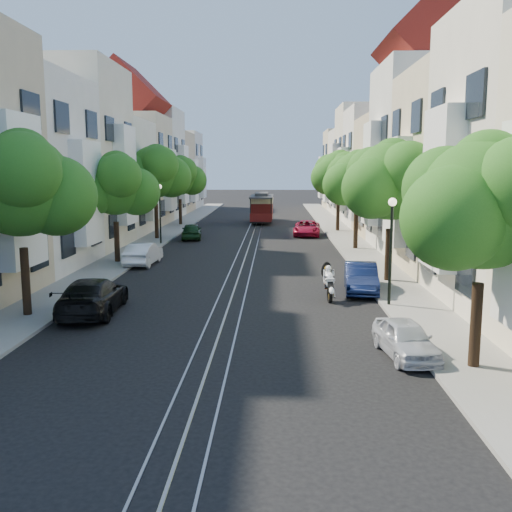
# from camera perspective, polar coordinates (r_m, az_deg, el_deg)

# --- Properties ---
(ground) EXTENTS (200.00, 200.00, 0.00)m
(ground) POSITION_cam_1_polar(r_m,az_deg,el_deg) (46.30, -0.35, 2.07)
(ground) COLOR black
(ground) RESTS_ON ground
(sidewalk_east) EXTENTS (2.50, 80.00, 0.12)m
(sidewalk_east) POSITION_cam_1_polar(r_m,az_deg,el_deg) (46.58, 8.61, 2.09)
(sidewalk_east) COLOR gray
(sidewalk_east) RESTS_ON ground
(sidewalk_west) EXTENTS (2.50, 80.00, 0.12)m
(sidewalk_west) POSITION_cam_1_polar(r_m,az_deg,el_deg) (47.14, -9.19, 2.15)
(sidewalk_west) COLOR gray
(sidewalk_west) RESTS_ON ground
(rail_left) EXTENTS (0.06, 80.00, 0.02)m
(rail_left) POSITION_cam_1_polar(r_m,az_deg,el_deg) (46.32, -1.03, 2.08)
(rail_left) COLOR gray
(rail_left) RESTS_ON ground
(rail_slot) EXTENTS (0.06, 80.00, 0.02)m
(rail_slot) POSITION_cam_1_polar(r_m,az_deg,el_deg) (46.30, -0.35, 2.08)
(rail_slot) COLOR gray
(rail_slot) RESTS_ON ground
(rail_right) EXTENTS (0.06, 80.00, 0.02)m
(rail_right) POSITION_cam_1_polar(r_m,az_deg,el_deg) (46.28, 0.34, 2.08)
(rail_right) COLOR gray
(rail_right) RESTS_ON ground
(lane_line) EXTENTS (0.08, 80.00, 0.01)m
(lane_line) POSITION_cam_1_polar(r_m,az_deg,el_deg) (46.30, -0.35, 2.07)
(lane_line) COLOR tan
(lane_line) RESTS_ON ground
(townhouses_east) EXTENTS (7.75, 72.00, 12.00)m
(townhouses_east) POSITION_cam_1_polar(r_m,az_deg,el_deg) (46.95, 14.43, 8.23)
(townhouses_east) COLOR beige
(townhouses_east) RESTS_ON ground
(townhouses_west) EXTENTS (7.75, 72.00, 11.76)m
(townhouses_west) POSITION_cam_1_polar(r_m,az_deg,el_deg) (47.86, -14.85, 8.10)
(townhouses_west) COLOR silver
(townhouses_west) RESTS_ON ground
(tree_e_a) EXTENTS (4.72, 3.87, 6.27)m
(tree_e_a) POSITION_cam_1_polar(r_m,az_deg,el_deg) (15.92, 21.98, 4.54)
(tree_e_a) COLOR black
(tree_e_a) RESTS_ON ground
(tree_e_b) EXTENTS (4.93, 4.08, 6.68)m
(tree_e_b) POSITION_cam_1_polar(r_m,az_deg,el_deg) (27.48, 13.45, 7.15)
(tree_e_b) COLOR black
(tree_e_b) RESTS_ON ground
(tree_e_c) EXTENTS (4.84, 3.99, 6.52)m
(tree_e_c) POSITION_cam_1_polar(r_m,az_deg,el_deg) (38.32, 10.17, 7.44)
(tree_e_c) COLOR black
(tree_e_c) RESTS_ON ground
(tree_e_d) EXTENTS (5.01, 4.16, 6.85)m
(tree_e_d) POSITION_cam_1_polar(r_m,az_deg,el_deg) (49.23, 8.35, 8.06)
(tree_e_d) COLOR black
(tree_e_d) RESTS_ON ground
(tree_w_a) EXTENTS (4.93, 4.08, 6.68)m
(tree_w_a) POSITION_cam_1_polar(r_m,az_deg,el_deg) (21.86, -22.43, 6.37)
(tree_w_a) COLOR black
(tree_w_a) RESTS_ON ground
(tree_w_b) EXTENTS (4.72, 3.87, 6.27)m
(tree_w_b) POSITION_cam_1_polar(r_m,az_deg,el_deg) (33.17, -13.85, 6.79)
(tree_w_b) COLOR black
(tree_w_b) RESTS_ON ground
(tree_w_c) EXTENTS (5.13, 4.28, 7.09)m
(tree_w_c) POSITION_cam_1_polar(r_m,az_deg,el_deg) (43.85, -9.97, 8.21)
(tree_w_c) COLOR black
(tree_w_c) RESTS_ON ground
(tree_w_d) EXTENTS (4.84, 3.99, 6.52)m
(tree_w_d) POSITION_cam_1_polar(r_m,az_deg,el_deg) (54.67, -7.58, 7.85)
(tree_w_d) COLOR black
(tree_w_d) RESTS_ON ground
(lamp_east) EXTENTS (0.32, 0.32, 4.16)m
(lamp_east) POSITION_cam_1_polar(r_m,az_deg,el_deg) (22.55, 13.38, 2.03)
(lamp_east) COLOR black
(lamp_east) RESTS_ON ground
(lamp_west) EXTENTS (0.32, 0.32, 4.16)m
(lamp_west) POSITION_cam_1_polar(r_m,az_deg,el_deg) (40.85, -9.59, 5.06)
(lamp_west) COLOR black
(lamp_west) RESTS_ON ground
(sportbike_rider) EXTENTS (0.54, 1.78, 1.57)m
(sportbike_rider) POSITION_cam_1_polar(r_m,az_deg,el_deg) (23.64, 7.27, -2.44)
(sportbike_rider) COLOR black
(sportbike_rider) RESTS_ON ground
(cable_car) EXTENTS (2.30, 7.14, 2.74)m
(cable_car) POSITION_cam_1_polar(r_m,az_deg,el_deg) (57.18, 0.60, 4.98)
(cable_car) COLOR black
(cable_car) RESTS_ON ground
(parked_car_e_near) EXTENTS (1.65, 3.28, 1.07)m
(parked_car_e_near) POSITION_cam_1_polar(r_m,az_deg,el_deg) (17.14, 14.73, -8.00)
(parked_car_e_near) COLOR silver
(parked_car_e_near) RESTS_ON ground
(parked_car_e_mid) EXTENTS (1.70, 4.00, 1.28)m
(parked_car_e_mid) POSITION_cam_1_polar(r_m,az_deg,el_deg) (25.42, 10.45, -2.16)
(parked_car_e_mid) COLOR #0B1538
(parked_car_e_mid) RESTS_ON ground
(parked_car_e_far) EXTENTS (2.43, 4.61, 1.24)m
(parked_car_e_far) POSITION_cam_1_polar(r_m,az_deg,el_deg) (46.19, 5.12, 2.79)
(parked_car_e_far) COLOR maroon
(parked_car_e_far) RESTS_ON ground
(parked_car_w_near) EXTENTS (2.16, 4.79, 1.36)m
(parked_car_w_near) POSITION_cam_1_polar(r_m,az_deg,el_deg) (22.15, -16.00, -3.87)
(parked_car_w_near) COLOR black
(parked_car_w_near) RESTS_ON ground
(parked_car_w_mid) EXTENTS (1.51, 3.89, 1.26)m
(parked_car_w_mid) POSITION_cam_1_polar(r_m,az_deg,el_deg) (32.75, -11.20, 0.23)
(parked_car_w_mid) COLOR white
(parked_car_w_mid) RESTS_ON ground
(parked_car_w_far) EXTENTS (1.88, 3.80, 1.25)m
(parked_car_w_far) POSITION_cam_1_polar(r_m,az_deg,el_deg) (43.98, -6.46, 2.48)
(parked_car_w_far) COLOR #153619
(parked_car_w_far) RESTS_ON ground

